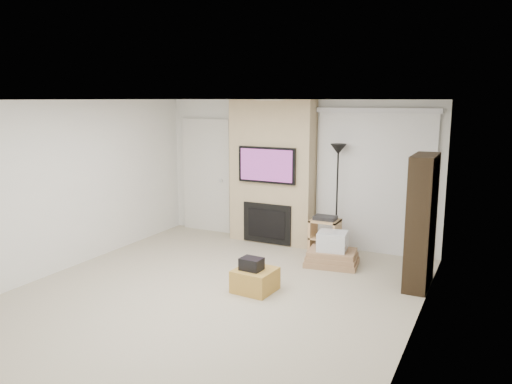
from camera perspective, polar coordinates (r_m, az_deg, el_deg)
The scene contains 16 objects.
floor at distance 6.71m, azimuth -4.65°, elevation -11.43°, with size 5.00×5.50×0.00m, color #B8AD94.
ceiling at distance 6.22m, azimuth -5.00°, elevation 10.45°, with size 5.00×5.50×0.00m, color white.
wall_back at distance 8.78m, azimuth 4.51°, elevation 2.32°, with size 5.00×2.50×0.00m, color white.
wall_front at distance 4.31m, azimuth -24.23°, elevation -7.41°, with size 5.00×2.50×0.00m, color white.
wall_left at distance 7.92m, azimuth -20.51°, elevation 0.76°, with size 5.50×2.50×0.00m, color white.
wall_right at distance 5.51m, azimuth 18.07°, elevation -3.18°, with size 5.50×2.50×0.00m, color white.
hvac_vent at distance 6.74m, azimuth 1.56°, elevation 10.48°, with size 0.35×0.18×0.01m, color silver.
ottoman at distance 6.70m, azimuth -0.11°, elevation -10.03°, with size 0.50×0.50×0.30m, color #B88A39.
black_bag at distance 6.61m, azimuth -0.51°, elevation -8.22°, with size 0.28×0.22×0.16m, color black.
fireplace_wall at distance 8.72m, azimuth 1.85°, elevation 2.20°, with size 1.50×0.47×2.50m.
entry_door at distance 9.58m, azimuth -5.63°, elevation 1.82°, with size 1.02×0.11×2.14m.
vertical_blinds at distance 8.31m, azimuth 13.37°, elevation 1.75°, with size 1.98×0.10×2.37m.
floor_lamp at distance 8.24m, azimuth 9.33°, elevation 2.81°, with size 0.27×0.27×1.79m.
av_stand at distance 8.16m, azimuth 7.87°, elevation -4.89°, with size 0.45×0.38×0.66m.
box_stack at distance 7.76m, azimuth 8.69°, elevation -6.85°, with size 0.86×0.69×0.52m.
bookshelf at distance 7.01m, azimuth 18.38°, elevation -3.24°, with size 0.30×0.80×1.80m.
Camera 1 is at (3.23, -5.31, 2.52)m, focal length 35.00 mm.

